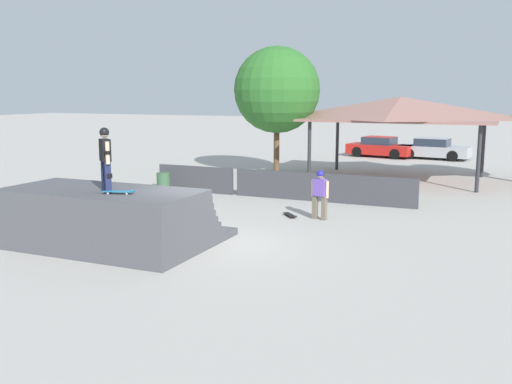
% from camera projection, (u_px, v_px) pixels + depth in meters
% --- Properties ---
extents(ground_plane, '(160.00, 160.00, 0.00)m').
position_uv_depth(ground_plane, '(203.00, 245.00, 14.96)').
color(ground_plane, '#ADA8A0').
extents(quarter_pipe_ramp, '(5.12, 3.90, 1.53)m').
position_uv_depth(quarter_pipe_ramp, '(109.00, 220.00, 14.82)').
color(quarter_pipe_ramp, '#4C4C51').
rests_on(quarter_pipe_ramp, ground).
extents(skater_on_deck, '(0.62, 0.54, 1.59)m').
position_uv_depth(skater_on_deck, '(105.00, 155.00, 13.95)').
color(skater_on_deck, '#1E2347').
rests_on(skater_on_deck, quarter_pipe_ramp).
extents(skateboard_on_deck, '(0.80, 0.41, 0.09)m').
position_uv_depth(skateboard_on_deck, '(120.00, 192.00, 13.83)').
color(skateboard_on_deck, silver).
rests_on(skateboard_on_deck, quarter_pipe_ramp).
extents(bystander_walking, '(0.62, 0.29, 1.57)m').
position_uv_depth(bystander_walking, '(320.00, 191.00, 17.88)').
color(bystander_walking, '#6B6051').
rests_on(bystander_walking, ground).
extents(skateboard_on_ground, '(0.67, 0.72, 0.09)m').
position_uv_depth(skateboard_on_ground, '(290.00, 215.00, 18.42)').
color(skateboard_on_ground, red).
rests_on(skateboard_on_ground, ground).
extents(barrier_fence, '(10.44, 0.12, 1.05)m').
position_uv_depth(barrier_fence, '(277.00, 185.00, 21.61)').
color(barrier_fence, '#3D3D42').
rests_on(barrier_fence, ground).
extents(pavilion_shelter, '(8.35, 5.45, 3.80)m').
position_uv_depth(pavilion_shelter, '(400.00, 109.00, 25.93)').
color(pavilion_shelter, '#2D2D33').
rests_on(pavilion_shelter, ground).
extents(tree_beside_pavilion, '(4.16, 4.16, 6.19)m').
position_uv_depth(tree_beside_pavilion, '(277.00, 90.00, 27.45)').
color(tree_beside_pavilion, brown).
rests_on(tree_beside_pavilion, ground).
extents(trash_bin, '(0.52, 0.52, 0.85)m').
position_uv_depth(trash_bin, '(163.00, 183.00, 22.54)').
color(trash_bin, '#385B3D').
rests_on(trash_bin, ground).
extents(parked_car_red, '(4.29, 2.43, 1.27)m').
position_uv_depth(parked_car_red, '(380.00, 147.00, 35.82)').
color(parked_car_red, red).
rests_on(parked_car_red, ground).
extents(parked_car_silver, '(4.36, 2.19, 1.27)m').
position_uv_depth(parked_car_silver, '(433.00, 149.00, 34.69)').
color(parked_car_silver, '#A8AAAF').
rests_on(parked_car_silver, ground).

